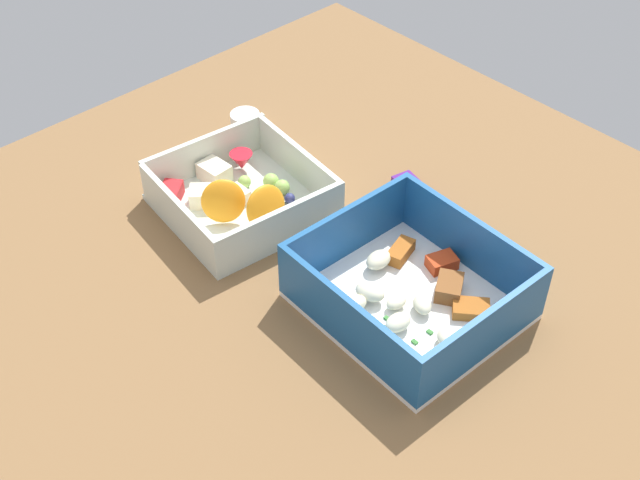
{
  "coord_description": "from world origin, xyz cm",
  "views": [
    {
      "loc": [
        45.17,
        -42.24,
        60.51
      ],
      "look_at": [
        -0.65,
        0.18,
        4.0
      ],
      "focal_mm": 47.06,
      "sensor_mm": 36.0,
      "label": 1
    }
  ],
  "objects_px": {
    "paper_cup_liner": "(245,120)",
    "fruit_bowl": "(239,196)",
    "candy_bar": "(420,195)",
    "pasta_container": "(411,292)"
  },
  "relations": [
    {
      "from": "candy_bar",
      "to": "paper_cup_liner",
      "type": "bearing_deg",
      "value": -167.71
    },
    {
      "from": "fruit_bowl",
      "to": "candy_bar",
      "type": "xyz_separation_m",
      "value": [
        0.12,
        0.15,
        -0.01
      ]
    },
    {
      "from": "pasta_container",
      "to": "candy_bar",
      "type": "bearing_deg",
      "value": 130.79
    },
    {
      "from": "paper_cup_liner",
      "to": "fruit_bowl",
      "type": "bearing_deg",
      "value": -41.23
    },
    {
      "from": "paper_cup_liner",
      "to": "candy_bar",
      "type": "bearing_deg",
      "value": 12.29
    },
    {
      "from": "fruit_bowl",
      "to": "candy_bar",
      "type": "bearing_deg",
      "value": 51.5
    },
    {
      "from": "pasta_container",
      "to": "paper_cup_liner",
      "type": "relative_size",
      "value": 5.36
    },
    {
      "from": "fruit_bowl",
      "to": "paper_cup_liner",
      "type": "distance_m",
      "value": 0.15
    },
    {
      "from": "pasta_container",
      "to": "fruit_bowl",
      "type": "relative_size",
      "value": 1.09
    },
    {
      "from": "fruit_bowl",
      "to": "paper_cup_liner",
      "type": "xyz_separation_m",
      "value": [
        -0.12,
        0.1,
        -0.01
      ]
    }
  ]
}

